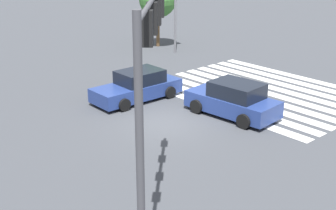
{
  "coord_description": "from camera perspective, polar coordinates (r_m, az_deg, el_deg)",
  "views": [
    {
      "loc": [
        -14.68,
        13.17,
        8.01
      ],
      "look_at": [
        0.0,
        0.0,
        0.83
      ],
      "focal_mm": 50.0,
      "sensor_mm": 36.0,
      "label": 1
    }
  ],
  "objects": [
    {
      "name": "ground_plane",
      "position": [
        21.28,
        -0.0,
        -2.1
      ],
      "size": [
        131.24,
        131.24,
        0.0
      ],
      "primitive_type": "plane",
      "color": "#3D3F44"
    },
    {
      "name": "crosswalk_markings",
      "position": [
        26.03,
        11.19,
        1.71
      ],
      "size": [
        11.04,
        8.2,
        0.01
      ],
      "rotation": [
        0.0,
        0.0,
        1.57
      ],
      "color": "silver",
      "rests_on": "ground_plane"
    },
    {
      "name": "traffic_signal_mast",
      "position": [
        11.62,
        -2.28,
        5.39
      ],
      "size": [
        4.63,
        4.63,
        6.7
      ],
      "rotation": [
        0.0,
        0.0,
        -0.79
      ],
      "color": "#47474C",
      "rests_on": "ground_plane"
    },
    {
      "name": "car_1",
      "position": [
        22.02,
        7.97,
        0.61
      ],
      "size": [
        4.52,
        2.39,
        1.65
      ],
      "rotation": [
        0.0,
        0.0,
        0.08
      ],
      "color": "navy",
      "rests_on": "ground_plane"
    },
    {
      "name": "car_3",
      "position": [
        24.03,
        -3.73,
        2.26
      ],
      "size": [
        2.14,
        4.75,
        1.53
      ],
      "rotation": [
        0.0,
        0.0,
        1.55
      ],
      "color": "navy",
      "rests_on": "ground_plane"
    }
  ]
}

